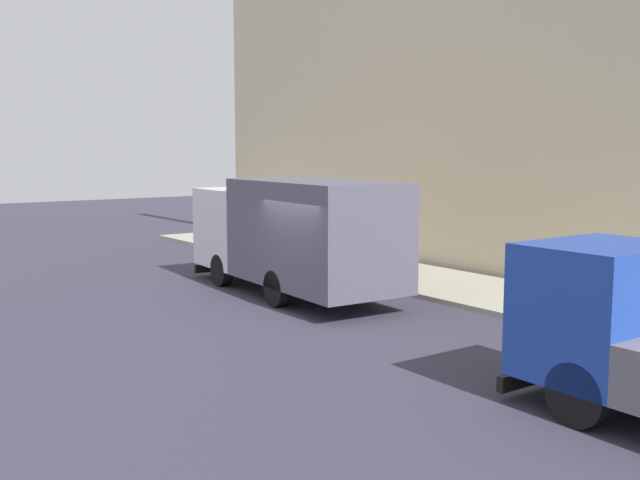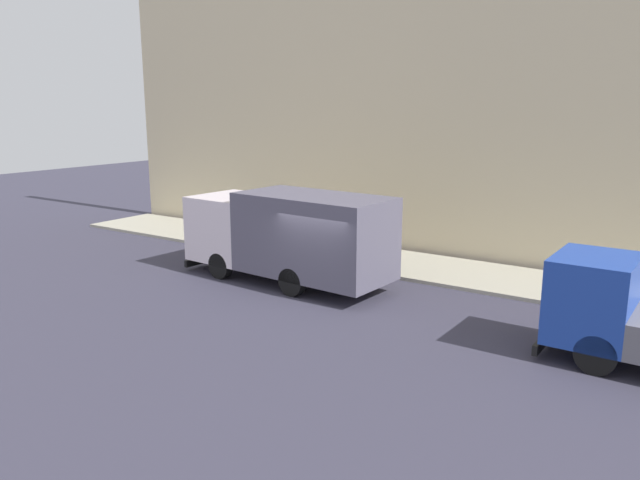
{
  "view_description": "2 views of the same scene",
  "coord_description": "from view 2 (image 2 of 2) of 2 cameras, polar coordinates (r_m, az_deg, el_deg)",
  "views": [
    {
      "loc": [
        -9.31,
        -13.16,
        3.63
      ],
      "look_at": [
        1.63,
        1.75,
        1.34
      ],
      "focal_mm": 40.6,
      "sensor_mm": 36.0,
      "label": 1
    },
    {
      "loc": [
        -14.52,
        -9.68,
        5.62
      ],
      "look_at": [
        0.92,
        0.65,
        1.51
      ],
      "focal_mm": 34.62,
      "sensor_mm": 36.0,
      "label": 2
    }
  ],
  "objects": [
    {
      "name": "sidewalk",
      "position": [
        22.25,
        6.86,
        -2.09
      ],
      "size": [
        3.45,
        30.0,
        0.12
      ],
      "primitive_type": "cube",
      "color": "#A7A28F",
      "rests_on": "ground"
    },
    {
      "name": "large_utility_truck",
      "position": [
        19.61,
        -2.98,
        0.62
      ],
      "size": [
        2.87,
        7.34,
        2.92
      ],
      "rotation": [
        0.0,
        0.0,
        -0.07
      ],
      "color": "white",
      "rests_on": "ground"
    },
    {
      "name": "pedestrian_standing",
      "position": [
        27.18,
        -6.24,
        2.67
      ],
      "size": [
        0.4,
        0.4,
        1.7
      ],
      "rotation": [
        0.0,
        0.0,
        0.23
      ],
      "color": "#231D2D",
      "rests_on": "sidewalk"
    },
    {
      "name": "traffic_cone_orange",
      "position": [
        23.8,
        -5.64,
        -0.23
      ],
      "size": [
        0.41,
        0.41,
        0.58
      ],
      "primitive_type": "cone",
      "color": "orange",
      "rests_on": "sidewalk"
    },
    {
      "name": "building_facade",
      "position": [
        23.55,
        9.75,
        12.48
      ],
      "size": [
        0.5,
        30.0,
        11.4
      ],
      "primitive_type": "cube",
      "color": "beige",
      "rests_on": "ground"
    },
    {
      "name": "pedestrian_walking",
      "position": [
        24.26,
        -3.28,
        1.44
      ],
      "size": [
        0.39,
        0.39,
        1.64
      ],
      "rotation": [
        0.0,
        0.0,
        1.77
      ],
      "color": "brown",
      "rests_on": "sidewalk"
    },
    {
      "name": "ground",
      "position": [
        18.34,
        0.08,
        -5.38
      ],
      "size": [
        80.0,
        80.0,
        0.0
      ],
      "primitive_type": "plane",
      "color": "#363444"
    }
  ]
}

